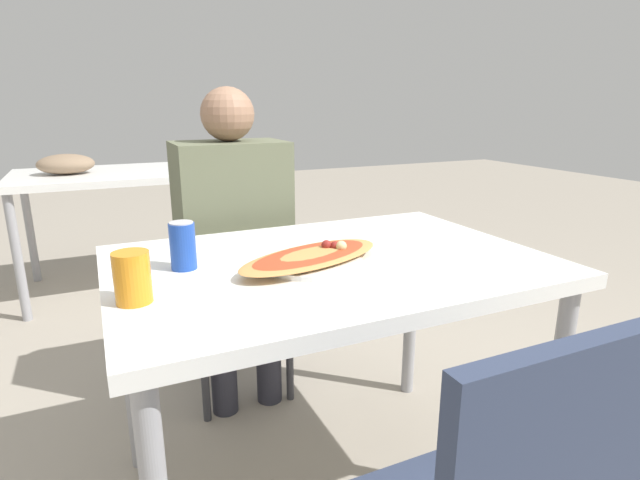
# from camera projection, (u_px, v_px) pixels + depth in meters

# --- Properties ---
(dining_table) EXTENTS (1.18, 0.81, 0.75)m
(dining_table) POSITION_uv_depth(u_px,v_px,m) (330.00, 285.00, 1.41)
(dining_table) COLOR white
(dining_table) RESTS_ON ground_plane
(chair_far_seated) EXTENTS (0.40, 0.40, 0.92)m
(chair_far_seated) POSITION_uv_depth(u_px,v_px,m) (229.00, 269.00, 2.06)
(chair_far_seated) COLOR #2D3851
(chair_far_seated) RESTS_ON ground_plane
(person_seated) EXTENTS (0.41, 0.29, 1.23)m
(person_seated) POSITION_uv_depth(u_px,v_px,m) (234.00, 225.00, 1.90)
(person_seated) COLOR #2D2D38
(person_seated) RESTS_ON ground_plane
(pizza_main) EXTENTS (0.49, 0.32, 0.05)m
(pizza_main) POSITION_uv_depth(u_px,v_px,m) (312.00, 258.00, 1.33)
(pizza_main) COLOR white
(pizza_main) RESTS_ON dining_table
(soda_can) EXTENTS (0.07, 0.07, 0.12)m
(soda_can) POSITION_uv_depth(u_px,v_px,m) (183.00, 246.00, 1.29)
(soda_can) COLOR #1E47B2
(soda_can) RESTS_ON dining_table
(drink_glass) EXTENTS (0.08, 0.08, 0.11)m
(drink_glass) POSITION_uv_depth(u_px,v_px,m) (132.00, 278.00, 1.07)
(drink_glass) COLOR orange
(drink_glass) RESTS_ON dining_table
(background_table) EXTENTS (1.10, 0.80, 0.87)m
(background_table) POSITION_uv_depth(u_px,v_px,m) (101.00, 182.00, 3.09)
(background_table) COLOR white
(background_table) RESTS_ON ground_plane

